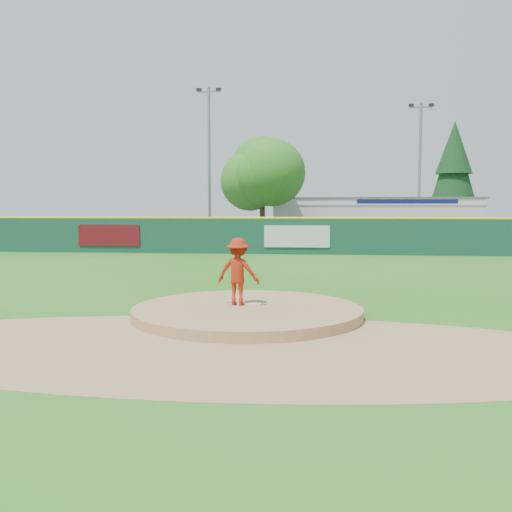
# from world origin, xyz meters

# --- Properties ---
(ground) EXTENTS (120.00, 120.00, 0.00)m
(ground) POSITION_xyz_m (0.00, 0.00, 0.00)
(ground) COLOR #286B19
(ground) RESTS_ON ground
(pitchers_mound) EXTENTS (5.50, 5.50, 0.50)m
(pitchers_mound) POSITION_xyz_m (0.00, 0.00, 0.00)
(pitchers_mound) COLOR #9E774C
(pitchers_mound) RESTS_ON ground
(pitching_rubber) EXTENTS (0.60, 0.15, 0.04)m
(pitching_rubber) POSITION_xyz_m (0.00, 0.30, 0.27)
(pitching_rubber) COLOR white
(pitching_rubber) RESTS_ON pitchers_mound
(infield_dirt_arc) EXTENTS (15.40, 15.40, 0.01)m
(infield_dirt_arc) POSITION_xyz_m (0.00, -3.00, 0.01)
(infield_dirt_arc) COLOR #9E774C
(infield_dirt_arc) RESTS_ON ground
(parking_lot) EXTENTS (44.00, 16.00, 0.02)m
(parking_lot) POSITION_xyz_m (0.00, 27.00, 0.01)
(parking_lot) COLOR #38383A
(parking_lot) RESTS_ON ground
(pitcher) EXTENTS (1.16, 0.82, 1.64)m
(pitcher) POSITION_xyz_m (-0.25, 0.26, 1.07)
(pitcher) COLOR #9D220D
(pitcher) RESTS_ON pitchers_mound
(van) EXTENTS (5.82, 3.65, 1.50)m
(van) POSITION_xyz_m (-4.17, 23.86, 0.77)
(van) COLOR silver
(van) RESTS_ON parking_lot
(pool_building_grp) EXTENTS (15.20, 8.20, 3.31)m
(pool_building_grp) POSITION_xyz_m (6.00, 31.99, 1.66)
(pool_building_grp) COLOR silver
(pool_building_grp) RESTS_ON ground
(fence_banners) EXTENTS (14.28, 0.04, 1.20)m
(fence_banners) POSITION_xyz_m (-4.77, 17.92, 1.00)
(fence_banners) COLOR maroon
(fence_banners) RESTS_ON ground
(playground_slide) EXTENTS (0.89, 2.52, 1.39)m
(playground_slide) POSITION_xyz_m (-12.67, 23.37, 0.70)
(playground_slide) COLOR blue
(playground_slide) RESTS_ON ground
(outfield_fence) EXTENTS (40.00, 0.14, 2.07)m
(outfield_fence) POSITION_xyz_m (0.00, 18.00, 1.09)
(outfield_fence) COLOR #134030
(outfield_fence) RESTS_ON ground
(deciduous_tree) EXTENTS (5.60, 5.60, 7.36)m
(deciduous_tree) POSITION_xyz_m (-2.00, 25.00, 4.55)
(deciduous_tree) COLOR #382314
(deciduous_tree) RESTS_ON ground
(conifer_tree) EXTENTS (4.40, 4.40, 9.50)m
(conifer_tree) POSITION_xyz_m (13.00, 36.00, 5.54)
(conifer_tree) COLOR #382314
(conifer_tree) RESTS_ON ground
(light_pole_left) EXTENTS (1.75, 0.25, 11.00)m
(light_pole_left) POSITION_xyz_m (-6.00, 27.00, 6.05)
(light_pole_left) COLOR gray
(light_pole_left) RESTS_ON ground
(light_pole_right) EXTENTS (1.75, 0.25, 10.00)m
(light_pole_right) POSITION_xyz_m (9.00, 29.00, 5.54)
(light_pole_right) COLOR gray
(light_pole_right) RESTS_ON ground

